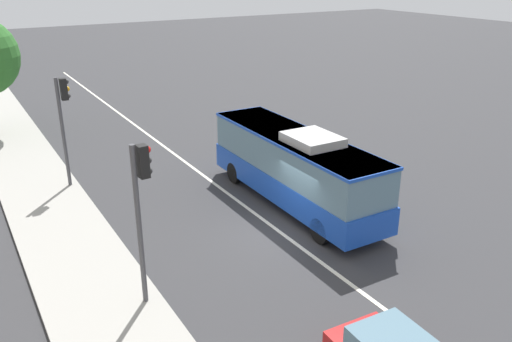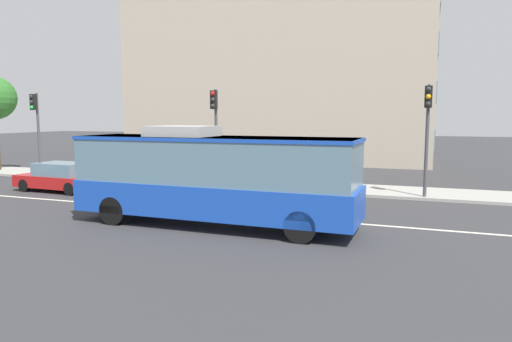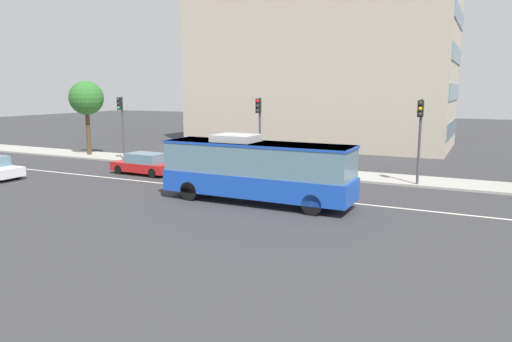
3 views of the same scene
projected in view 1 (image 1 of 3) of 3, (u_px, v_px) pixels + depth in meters
The scene contains 6 objects.
ground_plane at pixel (281, 233), 20.55m from camera, with size 160.00×160.00×0.00m, color #333335.
sidewalk_kerb at pixel (92, 286), 17.02m from camera, with size 80.00×3.43×0.14m, color #9E9B93.
lane_centre_line at pixel (281, 233), 20.55m from camera, with size 76.00×0.16×0.01m, color silver.
transit_bus at pixel (295, 165), 22.41m from camera, with size 10.02×2.60×3.46m.
traffic_light_mid_block at pixel (64, 114), 23.48m from camera, with size 0.33×0.62×5.20m.
traffic_light_far_corner at pixel (142, 198), 15.02m from camera, with size 0.34×0.62×5.20m.
Camera 1 is at (-15.12, 10.23, 9.80)m, focal length 36.92 mm.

